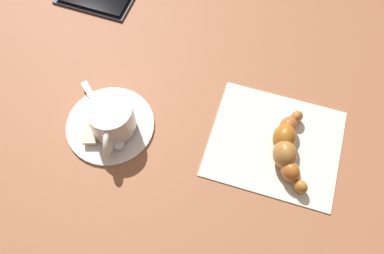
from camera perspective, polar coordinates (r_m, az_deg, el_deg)
ground_plane at (r=0.62m, az=0.08°, el=0.70°), size 1.80×1.80×0.00m
saucer at (r=0.62m, az=-11.04°, el=0.32°), size 0.13×0.13×0.01m
espresso_cup at (r=0.59m, az=-10.89°, el=1.11°), size 0.06×0.09×0.05m
teaspoon at (r=0.61m, az=-11.29°, el=0.15°), size 0.11×0.10×0.01m
sugar_packet at (r=0.62m, az=-13.50°, el=0.33°), size 0.04×0.06×0.01m
napkin at (r=0.61m, az=11.23°, el=-2.00°), size 0.19×0.16×0.00m
croissant at (r=0.59m, az=12.76°, el=-2.72°), size 0.07×0.13×0.04m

